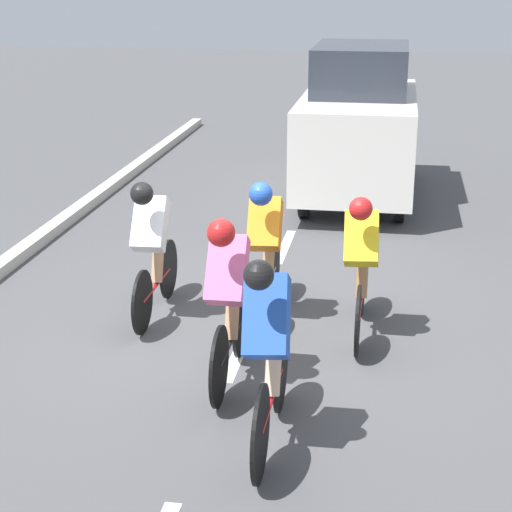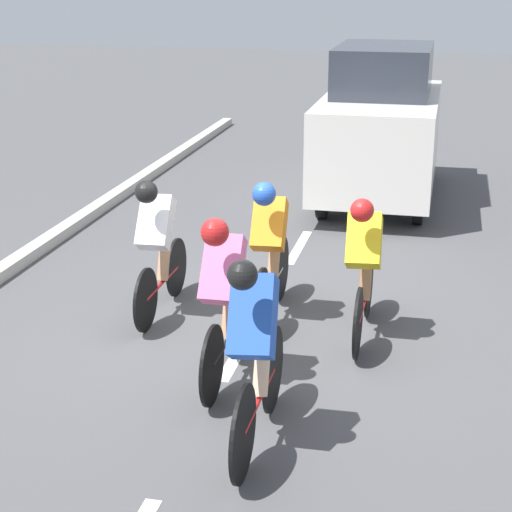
% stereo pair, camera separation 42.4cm
% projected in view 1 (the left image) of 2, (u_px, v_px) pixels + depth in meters
% --- Properties ---
extents(ground_plane, '(60.00, 60.00, 0.00)m').
position_uv_depth(ground_plane, '(247.00, 334.00, 8.50)').
color(ground_plane, '#4C4C4F').
extents(lane_stripe_mid, '(0.12, 1.40, 0.01)m').
position_uv_depth(lane_stripe_mid, '(240.00, 349.00, 8.15)').
color(lane_stripe_mid, white).
rests_on(lane_stripe_mid, ground).
extents(lane_stripe_far, '(0.12, 1.40, 0.01)m').
position_uv_depth(lane_stripe_far, '(285.00, 246.00, 11.14)').
color(lane_stripe_far, white).
rests_on(lane_stripe_far, ground).
extents(cyclist_orange, '(0.34, 1.74, 1.51)m').
position_uv_depth(cyclist_orange, '(265.00, 246.00, 8.61)').
color(cyclist_orange, black).
rests_on(cyclist_orange, ground).
extents(cyclist_white, '(0.33, 1.65, 1.50)m').
position_uv_depth(cyclist_white, '(152.00, 244.00, 8.66)').
color(cyclist_white, black).
rests_on(cyclist_white, ground).
extents(cyclist_blue, '(0.37, 1.75, 1.58)m').
position_uv_depth(cyclist_blue, '(268.00, 348.00, 6.26)').
color(cyclist_blue, black).
rests_on(cyclist_blue, ground).
extents(cyclist_pink, '(0.32, 1.66, 1.56)m').
position_uv_depth(cyclist_pink, '(228.00, 295.00, 7.25)').
color(cyclist_pink, black).
rests_on(cyclist_pink, ground).
extents(cyclist_yellow, '(0.34, 1.71, 1.47)m').
position_uv_depth(cyclist_yellow, '(361.00, 262.00, 8.22)').
color(cyclist_yellow, black).
rests_on(cyclist_yellow, ground).
extents(support_car, '(1.70, 3.94, 2.34)m').
position_uv_depth(support_car, '(359.00, 124.00, 13.16)').
color(support_car, black).
rests_on(support_car, ground).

